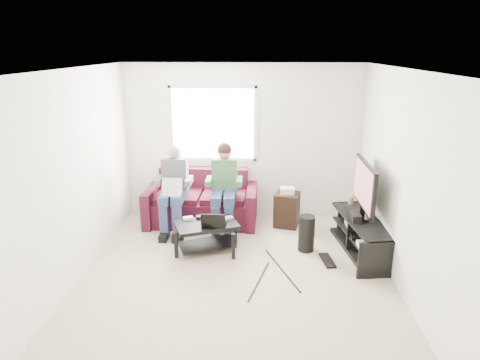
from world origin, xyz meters
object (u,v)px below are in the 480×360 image
Objects in this scene: tv at (364,187)px; end_table at (287,209)px; sofa at (202,204)px; coffee_table at (207,231)px; subwoofer at (306,233)px; tv_stand at (362,238)px.

tv is 1.47m from end_table.
sofa reaches higher than coffee_table.
tv is at bearing 5.78° from subwoofer.
subwoofer is at bearing -31.75° from sofa.
sofa is 1.68× the size of tv.
sofa is at bearing 148.25° from subwoofer.
coffee_table is 2.23m from tv_stand.
end_table is at bearing 104.27° from subwoofer.
subwoofer is (-0.79, -0.08, -0.70)m from tv.
tv reaches higher than subwoofer.
subwoofer is at bearing 3.19° from coffee_table.
tv reaches higher than sofa.
end_table is at bearing 141.10° from tv.
tv is 1.05m from subwoofer.
tv_stand is 2.37× the size of end_table.
tv is 2.07× the size of subwoofer.
sofa is 2.79× the size of end_table.
tv is (2.23, 0.16, 0.64)m from coffee_table.
end_table is (1.42, -0.12, -0.02)m from sofa.
tv_stand is at bearing 1.54° from coffee_table.
coffee_table is at bearing -176.81° from subwoofer.
end_table is (1.21, 0.98, -0.02)m from coffee_table.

